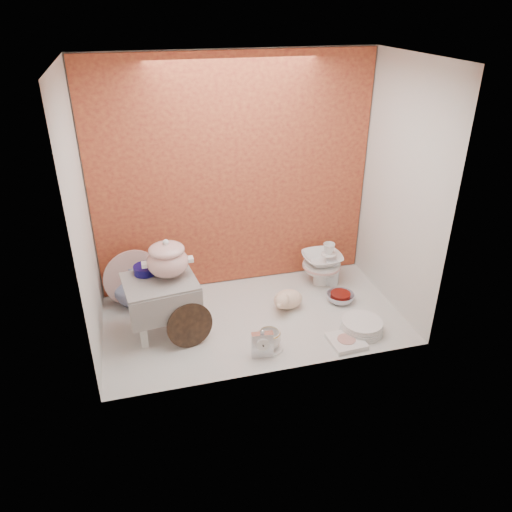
{
  "coord_description": "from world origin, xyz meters",
  "views": [
    {
      "loc": [
        -0.63,
        -2.44,
        1.76
      ],
      "look_at": [
        0.02,
        0.02,
        0.42
      ],
      "focal_mm": 34.71,
      "sensor_mm": 36.0,
      "label": 1
    }
  ],
  "objects_px": {
    "step_stool": "(162,306)",
    "floral_platter": "(133,278)",
    "soup_tureen": "(167,258)",
    "dinner_plate_stack": "(362,326)",
    "crystal_bowl": "(340,298)",
    "porcelain_tower": "(322,264)",
    "gold_rim_teacup": "(269,339)",
    "plush_pig": "(288,299)",
    "blue_white_vase": "(133,285)",
    "mantel_clock": "(262,343)"
  },
  "relations": [
    {
      "from": "step_stool",
      "to": "porcelain_tower",
      "type": "relative_size",
      "value": 1.32
    },
    {
      "from": "crystal_bowl",
      "to": "soup_tureen",
      "type": "bearing_deg",
      "value": 179.62
    },
    {
      "from": "dinner_plate_stack",
      "to": "gold_rim_teacup",
      "type": "bearing_deg",
      "value": -178.79
    },
    {
      "from": "soup_tureen",
      "to": "dinner_plate_stack",
      "type": "relative_size",
      "value": 1.08
    },
    {
      "from": "step_stool",
      "to": "mantel_clock",
      "type": "relative_size",
      "value": 2.31
    },
    {
      "from": "step_stool",
      "to": "soup_tureen",
      "type": "height_order",
      "value": "soup_tureen"
    },
    {
      "from": "floral_platter",
      "to": "plush_pig",
      "type": "distance_m",
      "value": 0.98
    },
    {
      "from": "soup_tureen",
      "to": "blue_white_vase",
      "type": "height_order",
      "value": "soup_tureen"
    },
    {
      "from": "blue_white_vase",
      "to": "plush_pig",
      "type": "relative_size",
      "value": 1.09
    },
    {
      "from": "blue_white_vase",
      "to": "gold_rim_teacup",
      "type": "bearing_deg",
      "value": -43.45
    },
    {
      "from": "soup_tureen",
      "to": "floral_platter",
      "type": "xyz_separation_m",
      "value": [
        -0.2,
        0.31,
        -0.27
      ]
    },
    {
      "from": "soup_tureen",
      "to": "dinner_plate_stack",
      "type": "distance_m",
      "value": 1.2
    },
    {
      "from": "dinner_plate_stack",
      "to": "crystal_bowl",
      "type": "height_order",
      "value": "dinner_plate_stack"
    },
    {
      "from": "blue_white_vase",
      "to": "mantel_clock",
      "type": "bearing_deg",
      "value": -48.12
    },
    {
      "from": "dinner_plate_stack",
      "to": "step_stool",
      "type": "bearing_deg",
      "value": 164.5
    },
    {
      "from": "step_stool",
      "to": "plush_pig",
      "type": "xyz_separation_m",
      "value": [
        0.78,
        0.03,
        -0.1
      ]
    },
    {
      "from": "floral_platter",
      "to": "blue_white_vase",
      "type": "xyz_separation_m",
      "value": [
        -0.01,
        0.01,
        -0.06
      ]
    },
    {
      "from": "soup_tureen",
      "to": "gold_rim_teacup",
      "type": "height_order",
      "value": "soup_tureen"
    },
    {
      "from": "mantel_clock",
      "to": "crystal_bowl",
      "type": "xyz_separation_m",
      "value": [
        0.64,
        0.4,
        -0.06
      ]
    },
    {
      "from": "step_stool",
      "to": "floral_platter",
      "type": "xyz_separation_m",
      "value": [
        -0.15,
        0.34,
        0.01
      ]
    },
    {
      "from": "soup_tureen",
      "to": "crystal_bowl",
      "type": "relative_size",
      "value": 1.53
    },
    {
      "from": "soup_tureen",
      "to": "gold_rim_teacup",
      "type": "distance_m",
      "value": 0.73
    },
    {
      "from": "dinner_plate_stack",
      "to": "soup_tureen",
      "type": "bearing_deg",
      "value": 162.26
    },
    {
      "from": "mantel_clock",
      "to": "crystal_bowl",
      "type": "distance_m",
      "value": 0.76
    },
    {
      "from": "soup_tureen",
      "to": "mantel_clock",
      "type": "height_order",
      "value": "soup_tureen"
    },
    {
      "from": "floral_platter",
      "to": "dinner_plate_stack",
      "type": "xyz_separation_m",
      "value": [
        1.27,
        -0.65,
        -0.15
      ]
    },
    {
      "from": "porcelain_tower",
      "to": "soup_tureen",
      "type": "bearing_deg",
      "value": -166.81
    },
    {
      "from": "dinner_plate_stack",
      "to": "crystal_bowl",
      "type": "distance_m",
      "value": 0.33
    },
    {
      "from": "step_stool",
      "to": "crystal_bowl",
      "type": "bearing_deg",
      "value": -6.0
    },
    {
      "from": "step_stool",
      "to": "soup_tureen",
      "type": "xyz_separation_m",
      "value": [
        0.06,
        0.03,
        0.29
      ]
    },
    {
      "from": "blue_white_vase",
      "to": "gold_rim_teacup",
      "type": "relative_size",
      "value": 1.97
    },
    {
      "from": "crystal_bowl",
      "to": "step_stool",
      "type": "bearing_deg",
      "value": -178.88
    },
    {
      "from": "soup_tureen",
      "to": "porcelain_tower",
      "type": "distance_m",
      "value": 1.11
    },
    {
      "from": "plush_pig",
      "to": "crystal_bowl",
      "type": "bearing_deg",
      "value": -24.8
    },
    {
      "from": "step_stool",
      "to": "floral_platter",
      "type": "relative_size",
      "value": 1.08
    },
    {
      "from": "soup_tureen",
      "to": "floral_platter",
      "type": "distance_m",
      "value": 0.46
    },
    {
      "from": "soup_tureen",
      "to": "crystal_bowl",
      "type": "distance_m",
      "value": 1.16
    },
    {
      "from": "blue_white_vase",
      "to": "porcelain_tower",
      "type": "relative_size",
      "value": 0.84
    },
    {
      "from": "step_stool",
      "to": "dinner_plate_stack",
      "type": "relative_size",
      "value": 1.57
    },
    {
      "from": "step_stool",
      "to": "plush_pig",
      "type": "bearing_deg",
      "value": -4.75
    },
    {
      "from": "step_stool",
      "to": "soup_tureen",
      "type": "bearing_deg",
      "value": 19.88
    },
    {
      "from": "plush_pig",
      "to": "mantel_clock",
      "type": "bearing_deg",
      "value": -147.47
    },
    {
      "from": "floral_platter",
      "to": "crystal_bowl",
      "type": "distance_m",
      "value": 1.33
    },
    {
      "from": "crystal_bowl",
      "to": "floral_platter",
      "type": "bearing_deg",
      "value": 165.95
    },
    {
      "from": "blue_white_vase",
      "to": "crystal_bowl",
      "type": "xyz_separation_m",
      "value": [
        1.29,
        -0.33,
        -0.1
      ]
    },
    {
      "from": "mantel_clock",
      "to": "dinner_plate_stack",
      "type": "distance_m",
      "value": 0.63
    },
    {
      "from": "step_stool",
      "to": "soup_tureen",
      "type": "distance_m",
      "value": 0.3
    },
    {
      "from": "step_stool",
      "to": "blue_white_vase",
      "type": "bearing_deg",
      "value": 107.05
    },
    {
      "from": "mantel_clock",
      "to": "plush_pig",
      "type": "relative_size",
      "value": 0.74
    },
    {
      "from": "soup_tureen",
      "to": "step_stool",
      "type": "bearing_deg",
      "value": -153.0
    }
  ]
}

